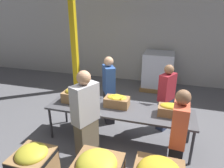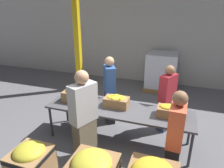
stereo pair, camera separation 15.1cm
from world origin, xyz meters
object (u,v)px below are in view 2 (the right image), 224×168
Objects in this scene: banana_box_0 at (74,95)px; donation_bin_0 at (31,163)px; volunteer_3 at (174,141)px; support_pillar at (77,29)px; banana_box_2 at (171,111)px; volunteer_0 at (167,99)px; sorting_table at (118,111)px; pallet_stack_0 at (161,72)px; banana_box_1 at (116,101)px; volunteer_1 at (84,119)px; volunteer_2 at (110,91)px.

donation_bin_0 is (0.05, -1.49, -0.52)m from banana_box_0.
volunteer_3 is 4.56m from support_pillar.
banana_box_2 is 0.73m from volunteer_0.
support_pillar is (-2.06, 2.30, 1.31)m from sorting_table.
pallet_stack_0 reaches higher than banana_box_2.
banana_box_0 is at bearing -115.96° from pallet_stack_0.
pallet_stack_0 is at bearing 79.21° from banana_box_1.
volunteer_1 is 1.48m from volunteer_3.
banana_box_1 is at bearing 2.96° from banana_box_0.
banana_box_1 is at bearing -26.76° from volunteer_0.
pallet_stack_0 is (1.48, 4.63, 0.24)m from donation_bin_0.
volunteer_3 reaches higher than banana_box_1.
banana_box_1 is at bearing -47.99° from support_pillar.
banana_box_0 is 2.73m from support_pillar.
support_pillar is (-3.06, 2.27, 1.14)m from banana_box_2.
banana_box_1 is at bearing 177.00° from banana_box_2.
sorting_table is 1.15m from volunteer_0.
donation_bin_0 is at bearing 166.30° from volunteer_1.
banana_box_0 is 0.87× the size of banana_box_1.
volunteer_0 is 2.88m from donation_bin_0.
support_pillar is at bearing -89.48° from volunteer_0.
pallet_stack_0 is (0.52, 3.18, -0.09)m from sorting_table.
volunteer_1 is (-1.39, -0.75, -0.01)m from banana_box_2.
support_pillar is (-1.05, 2.26, 1.12)m from banana_box_0.
volunteer_2 is (0.59, 0.63, -0.09)m from banana_box_0.
support_pillar is at bearing 114.96° from banana_box_0.
volunteer_3 is (1.48, -0.05, -0.06)m from volunteer_1.
banana_box_0 is at bearing -177.04° from banana_box_1.
sorting_table is 1.83× the size of volunteer_3.
banana_box_0 is at bearing -41.05° from volunteer_0.
sorting_table is 0.83m from volunteer_1.
volunteer_2 is 1.30× the size of pallet_stack_0.
volunteer_3 reaches higher than pallet_stack_0.
banana_box_1 reaches higher than banana_box_2.
banana_box_0 is at bearing -72.75° from volunteer_2.
banana_box_0 is 0.34× the size of pallet_stack_0.
donation_bin_0 is 0.17× the size of support_pillar.
volunteer_2 reaches higher than banana_box_1.
volunteer_3 reaches higher than sorting_table.
sorting_table is 0.20m from banana_box_1.
sorting_table is 1.01m from banana_box_2.
volunteer_1 is at bearing -12.38° from volunteer_0.
volunteer_1 is (-1.26, -1.46, 0.10)m from volunteer_0.
banana_box_0 is 0.62× the size of donation_bin_0.
volunteer_3 is (0.09, -0.80, -0.07)m from banana_box_2.
volunteer_1 is at bearing -103.15° from pallet_stack_0.
volunteer_0 reaches higher than banana_box_2.
volunteer_3 is 1.28× the size of pallet_stack_0.
pallet_stack_0 is at bearing 11.47° from volunteer_3.
volunteer_2 is (-1.29, -0.07, 0.05)m from volunteer_0.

